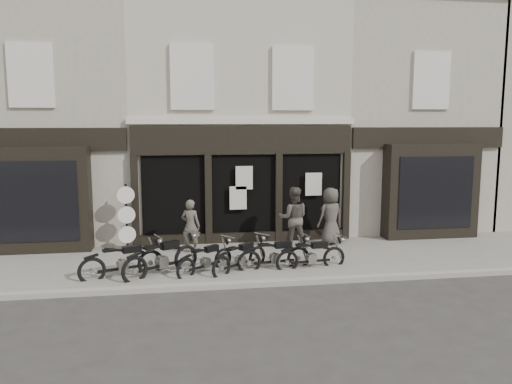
{
  "coord_description": "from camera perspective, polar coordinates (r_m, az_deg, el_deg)",
  "views": [
    {
      "loc": [
        -2.06,
        -12.97,
        4.02
      ],
      "look_at": [
        0.2,
        1.6,
        1.95
      ],
      "focal_mm": 35.0,
      "sensor_mm": 36.0,
      "label": 1
    }
  ],
  "objects": [
    {
      "name": "motorcycle_3",
      "position": [
        13.41,
        -1.77,
        -7.75
      ],
      "size": [
        1.69,
        1.45,
        0.96
      ],
      "rotation": [
        0.0,
        0.0,
        0.68
      ],
      "color": "black",
      "rests_on": "ground"
    },
    {
      "name": "motorcycle_1",
      "position": [
        13.3,
        -10.67,
        -7.76
      ],
      "size": [
        2.0,
        1.61,
        1.11
      ],
      "rotation": [
        0.0,
        0.0,
        0.63
      ],
      "color": "black",
      "rests_on": "ground"
    },
    {
      "name": "advert_sign_post",
      "position": [
        15.71,
        -14.55,
        -3.15
      ],
      "size": [
        0.53,
        0.34,
        2.17
      ],
      "rotation": [
        0.0,
        0.0,
        0.19
      ],
      "color": "black",
      "rests_on": "ground"
    },
    {
      "name": "central_building",
      "position": [
        19.04,
        -2.62,
        8.16
      ],
      "size": [
        7.3,
        6.22,
        8.34
      ],
      "color": "#AAA192",
      "rests_on": "ground"
    },
    {
      "name": "man_left",
      "position": [
        15.13,
        -7.48,
        -3.87
      ],
      "size": [
        0.7,
        0.59,
        1.62
      ],
      "primitive_type": "imported",
      "rotation": [
        0.0,
        0.0,
        2.72
      ],
      "color": "#4D4A3F",
      "rests_on": "pavement"
    },
    {
      "name": "motorcycle_5",
      "position": [
        13.71,
        6.39,
        -7.45
      ],
      "size": [
        2.0,
        0.57,
        0.96
      ],
      "rotation": [
        0.0,
        0.0,
        0.13
      ],
      "color": "black",
      "rests_on": "ground"
    },
    {
      "name": "motorcycle_0",
      "position": [
        13.35,
        -14.96,
        -7.94
      ],
      "size": [
        2.1,
        1.06,
        1.05
      ],
      "rotation": [
        0.0,
        0.0,
        0.36
      ],
      "color": "black",
      "rests_on": "ground"
    },
    {
      "name": "man_right",
      "position": [
        16.12,
        8.52,
        -2.75
      ],
      "size": [
        1.05,
        0.88,
        1.84
      ],
      "primitive_type": "imported",
      "rotation": [
        0.0,
        0.0,
        3.52
      ],
      "color": "#3F3A34",
      "rests_on": "pavement"
    },
    {
      "name": "pavement",
      "position": [
        14.57,
        -0.35,
        -7.78
      ],
      "size": [
        30.0,
        4.2,
        0.12
      ],
      "primitive_type": "cube",
      "color": "#67645B",
      "rests_on": "ground_plane"
    },
    {
      "name": "motorcycle_4",
      "position": [
        13.58,
        2.2,
        -7.51
      ],
      "size": [
        2.05,
        0.61,
        0.99
      ],
      "rotation": [
        0.0,
        0.0,
        0.15
      ],
      "color": "black",
      "rests_on": "ground"
    },
    {
      "name": "motorcycle_2",
      "position": [
        13.35,
        -5.76,
        -7.93
      ],
      "size": [
        1.61,
        1.4,
        0.92
      ],
      "rotation": [
        0.0,
        0.0,
        0.69
      ],
      "color": "black",
      "rests_on": "ground"
    },
    {
      "name": "man_centre",
      "position": [
        15.47,
        4.28,
        -2.97
      ],
      "size": [
        1.04,
        0.87,
        1.93
      ],
      "primitive_type": "imported",
      "rotation": [
        0.0,
        0.0,
        2.98
      ],
      "color": "#454038",
      "rests_on": "pavement"
    },
    {
      "name": "ground_plane",
      "position": [
        13.74,
        0.21,
        -9.02
      ],
      "size": [
        90.0,
        90.0,
        0.0
      ],
      "primitive_type": "plane",
      "color": "#2D2B28",
      "rests_on": "ground"
    },
    {
      "name": "kerb",
      "position": [
        12.54,
        1.12,
        -10.39
      ],
      "size": [
        30.0,
        0.25,
        0.13
      ],
      "primitive_type": "cube",
      "color": "gray",
      "rests_on": "ground_plane"
    },
    {
      "name": "neighbour_right",
      "position": [
        20.66,
        15.36,
        7.76
      ],
      "size": [
        5.6,
        6.73,
        8.34
      ],
      "color": "#A09A87",
      "rests_on": "ground"
    },
    {
      "name": "neighbour_left",
      "position": [
        19.35,
        -21.81,
        7.48
      ],
      "size": [
        5.6,
        6.73,
        8.34
      ],
      "color": "#A09A87",
      "rests_on": "ground"
    }
  ]
}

